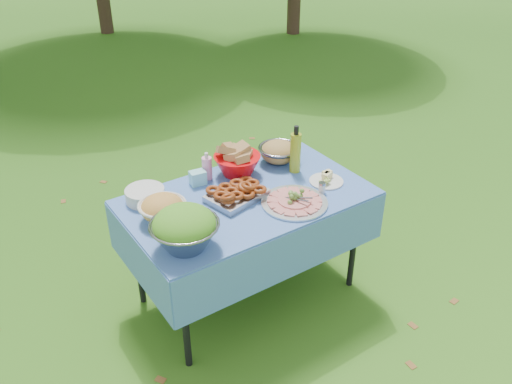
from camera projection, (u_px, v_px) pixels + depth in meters
ground at (248, 292)px, 3.65m from camera, size 80.00×80.00×0.00m
picnic_table at (248, 247)px, 3.45m from camera, size 1.46×0.86×0.76m
salad_bowl at (185, 228)px, 2.77m from camera, size 0.43×0.43×0.24m
pasta_bowl_white at (162, 208)px, 3.01m from camera, size 0.29×0.29×0.15m
plate_stack at (145, 195)px, 3.20m from camera, size 0.26×0.26×0.08m
wipes_box at (198, 178)px, 3.36m from camera, size 0.10×0.08×0.09m
sanitizer_bottle at (207, 166)px, 3.40m from camera, size 0.07×0.07×0.18m
bread_bowl at (237, 160)px, 3.44m from camera, size 0.33×0.33×0.20m
pasta_bowl_steel at (279, 152)px, 3.61m from camera, size 0.33×0.33×0.14m
fried_tray at (237, 193)px, 3.22m from camera, size 0.38×0.31×0.08m
charcuterie_platter at (295, 197)px, 3.16m from camera, size 0.52×0.52×0.09m
oil_bottle at (296, 149)px, 3.44m from camera, size 0.08×0.08×0.32m
cheese_plate at (326, 178)px, 3.39m from camera, size 0.25×0.25×0.06m
shaker at (322, 188)px, 3.28m from camera, size 0.06×0.06×0.07m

